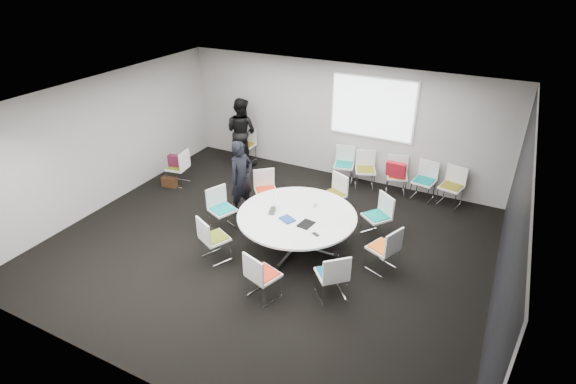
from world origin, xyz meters
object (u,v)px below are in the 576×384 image
at_px(chair_back_d, 423,188).
at_px(chair_ring_a, 383,256).
at_px(chair_ring_g, 263,283).
at_px(maroon_bag, 177,161).
at_px(chair_back_c, 396,182).
at_px(chair_back_e, 450,194).
at_px(brown_bag, 169,182).
at_px(chair_back_a, 343,171).
at_px(chair_back_b, 365,177).
at_px(chair_ring_f, 215,246).
at_px(chair_person_back, 246,151).
at_px(conference_table, 297,223).
at_px(chair_ring_b, 376,224).
at_px(person_main, 242,178).
at_px(cup, 315,205).
at_px(chair_ring_e, 223,217).
at_px(laptop, 275,211).
at_px(chair_ring_c, 333,202).
at_px(chair_spare_left, 179,174).
at_px(chair_ring_h, 331,283).
at_px(chair_ring_d, 266,198).
at_px(person_back, 241,131).

bearing_deg(chair_back_d, chair_ring_a, 97.76).
distance_m(chair_ring_a, chair_ring_g, 2.19).
bearing_deg(maroon_bag, chair_back_c, 21.98).
bearing_deg(chair_back_e, maroon_bag, 31.22).
height_order(chair_ring_g, brown_bag, chair_ring_g).
distance_m(chair_back_a, chair_back_b, 0.56).
relative_size(chair_ring_f, chair_back_b, 1.00).
relative_size(chair_ring_a, chair_person_back, 1.00).
distance_m(conference_table, chair_ring_b, 1.64).
xyz_separation_m(chair_ring_f, person_main, (-0.45, 1.67, 0.54)).
bearing_deg(cup, chair_back_b, 86.14).
xyz_separation_m(conference_table, chair_ring_a, (1.64, 0.09, -0.26)).
relative_size(conference_table, chair_ring_e, 2.51).
bearing_deg(chair_ring_e, chair_back_c, 161.51).
distance_m(conference_table, chair_ring_f, 1.56).
xyz_separation_m(chair_ring_a, cup, (-1.46, 0.32, 0.50)).
bearing_deg(chair_ring_b, brown_bag, 39.50).
bearing_deg(chair_ring_g, cup, 106.61).
relative_size(chair_ring_f, chair_back_d, 1.00).
distance_m(chair_back_d, laptop, 3.79).
height_order(chair_back_c, maroon_bag, chair_back_c).
xyz_separation_m(chair_ring_c, chair_person_back, (-3.12, 1.53, 0.00)).
distance_m(person_main, maroon_bag, 2.13).
distance_m(chair_ring_e, cup, 1.93).
height_order(chair_back_b, maroon_bag, chair_back_b).
distance_m(chair_spare_left, chair_person_back, 2.05).
relative_size(chair_ring_e, chair_ring_h, 1.00).
height_order(chair_ring_d, brown_bag, chair_ring_d).
xyz_separation_m(conference_table, chair_back_a, (-0.20, 3.02, -0.26)).
relative_size(chair_back_d, laptop, 2.98).
bearing_deg(brown_bag, cup, -6.69).
bearing_deg(chair_spare_left, chair_ring_a, -109.68).
relative_size(laptop, brown_bag, 0.82).
distance_m(chair_ring_d, chair_back_e, 4.07).
bearing_deg(person_back, chair_ring_b, 162.82).
xyz_separation_m(chair_ring_h, chair_back_e, (1.20, 4.00, 0.00)).
bearing_deg(chair_ring_g, laptop, 129.05).
height_order(chair_ring_a, chair_back_c, same).
height_order(chair_back_a, chair_back_e, same).
bearing_deg(chair_back_d, chair_back_b, 10.93).
distance_m(chair_back_d, chair_person_back, 4.71).
relative_size(chair_ring_c, chair_back_a, 1.00).
distance_m(chair_ring_f, laptop, 1.27).
height_order(chair_ring_a, person_back, person_back).
bearing_deg(chair_ring_e, chair_back_d, 155.69).
distance_m(chair_ring_d, cup, 1.61).
distance_m(chair_ring_a, maroon_bag, 5.44).
height_order(chair_ring_f, person_main, person_main).
distance_m(chair_ring_e, chair_back_a, 3.41).
bearing_deg(chair_ring_d, chair_ring_g, 77.05).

